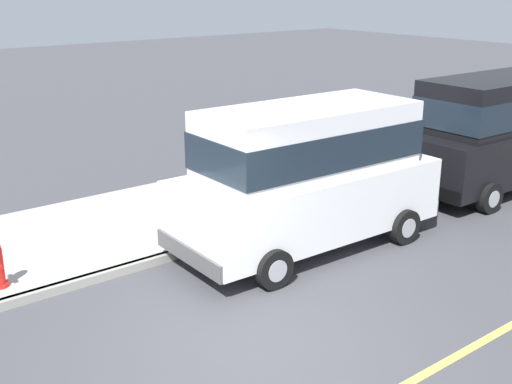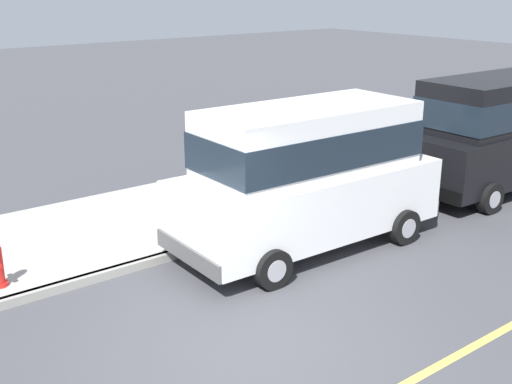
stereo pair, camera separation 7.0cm
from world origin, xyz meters
name	(u,v)px [view 1 (the left image)]	position (x,y,z in m)	size (l,w,h in m)	color
ground_plane	(256,354)	(0.00, 0.00, 0.00)	(80.00, 80.00, 0.00)	#424247
curb	(135,266)	(-3.20, 0.00, 0.07)	(0.16, 64.00, 0.14)	gray
sidewalk	(89,234)	(-5.00, 0.00, 0.07)	(3.60, 64.00, 0.14)	#A8A59E
car_white_van	(308,171)	(-2.23, 2.88, 1.39)	(2.22, 4.94, 2.52)	white
car_black_van	(498,128)	(-2.13, 8.46, 1.39)	(2.22, 4.94, 2.52)	black
dog_grey	(190,200)	(-4.56, 1.94, 0.43)	(0.23, 0.76, 0.49)	#999691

